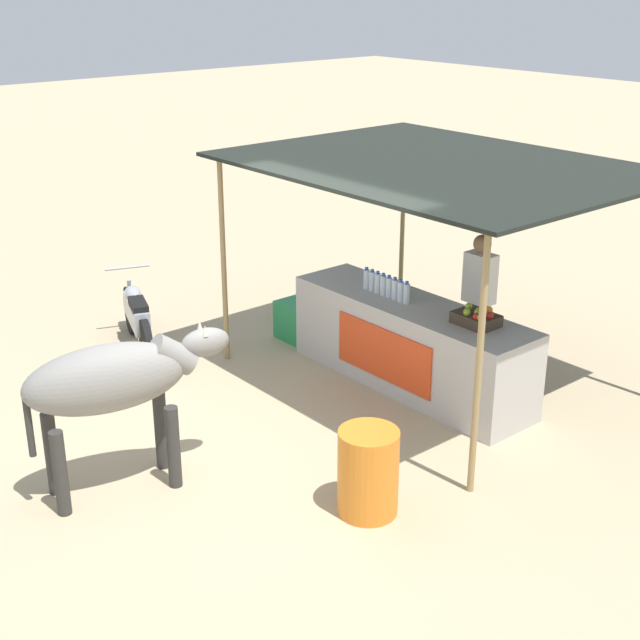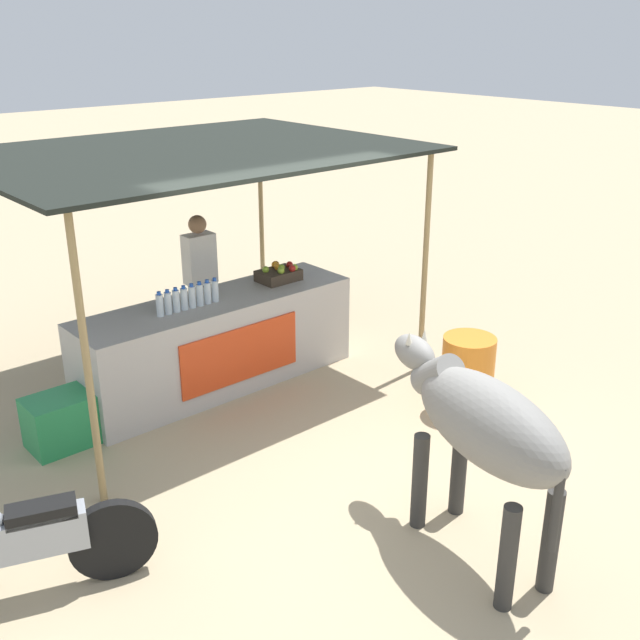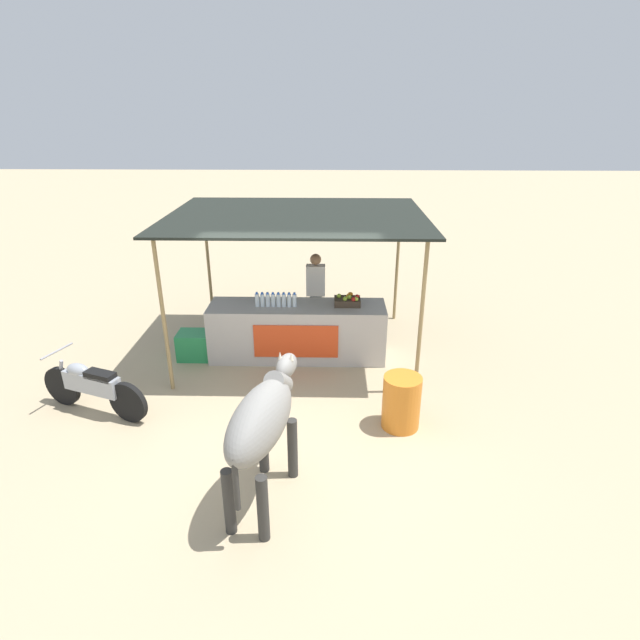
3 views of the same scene
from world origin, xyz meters
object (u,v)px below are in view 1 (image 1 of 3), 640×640
(stall_counter, at_px, (410,344))
(fruit_crate, at_px, (477,318))
(cow, at_px, (114,382))
(motorcycle_parked, at_px, (137,316))
(vendor_behind_counter, at_px, (478,305))
(cooler_box, at_px, (302,321))
(water_barrel, at_px, (368,472))

(stall_counter, bearing_deg, fruit_crate, 3.48)
(cow, height_order, motorcycle_parked, cow)
(fruit_crate, distance_m, vendor_behind_counter, 0.92)
(vendor_behind_counter, bearing_deg, fruit_crate, -51.14)
(stall_counter, distance_m, cow, 3.51)
(stall_counter, relative_size, fruit_crate, 6.82)
(vendor_behind_counter, height_order, cooler_box, vendor_behind_counter)
(cooler_box, bearing_deg, fruit_crate, 3.26)
(cow, bearing_deg, vendor_behind_counter, 84.15)
(stall_counter, xyz_separation_m, cooler_box, (-1.77, -0.10, -0.24))
(fruit_crate, height_order, cooler_box, fruit_crate)
(cow, bearing_deg, fruit_crate, 74.17)
(stall_counter, distance_m, cooler_box, 1.79)
(fruit_crate, height_order, vendor_behind_counter, vendor_behind_counter)
(stall_counter, distance_m, water_barrel, 2.57)
(fruit_crate, xyz_separation_m, vendor_behind_counter, (-0.56, 0.70, -0.19))
(stall_counter, xyz_separation_m, motorcycle_parked, (-2.80, -1.80, -0.05))
(vendor_behind_counter, xyz_separation_m, water_barrel, (1.24, -2.81, -0.47))
(stall_counter, relative_size, water_barrel, 3.93)
(fruit_crate, relative_size, cooler_box, 0.73)
(cooler_box, height_order, cow, cow)
(fruit_crate, bearing_deg, water_barrel, -72.13)
(fruit_crate, bearing_deg, cooler_box, -176.74)
(fruit_crate, distance_m, cow, 3.65)
(stall_counter, xyz_separation_m, fruit_crate, (0.86, 0.05, 0.56))
(cooler_box, xyz_separation_m, cow, (1.63, -3.36, 0.79))
(water_barrel, bearing_deg, vendor_behind_counter, 113.90)
(fruit_crate, bearing_deg, stall_counter, -176.52)
(stall_counter, relative_size, cow, 1.62)
(cow, bearing_deg, motorcycle_parked, 148.14)
(vendor_behind_counter, xyz_separation_m, cooler_box, (-2.06, -0.85, -0.61))
(stall_counter, bearing_deg, cooler_box, -176.86)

